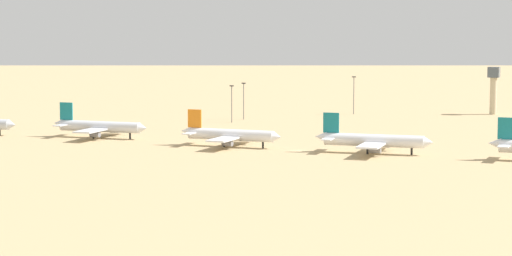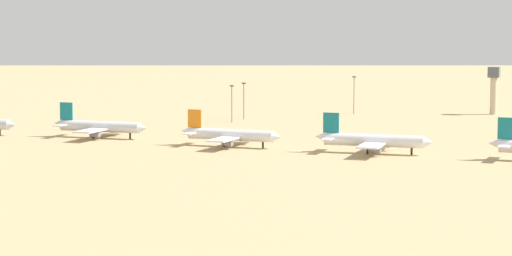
{
  "view_description": "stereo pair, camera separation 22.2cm",
  "coord_description": "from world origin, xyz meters",
  "px_view_note": "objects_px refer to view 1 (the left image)",
  "views": [
    {
      "loc": [
        110.72,
        -315.31,
        42.6
      ],
      "look_at": [
        -18.86,
        9.3,
        6.0
      ],
      "focal_mm": 71.07,
      "sensor_mm": 36.0,
      "label": 1
    },
    {
      "loc": [
        110.93,
        -315.22,
        42.6
      ],
      "look_at": [
        -18.86,
        9.3,
        6.0
      ],
      "focal_mm": 71.07,
      "sensor_mm": 36.0,
      "label": 2
    }
  ],
  "objects_px": {
    "parked_jet_teal_1": "(99,127)",
    "light_pole_mid": "(354,93)",
    "parked_jet_orange_2": "(230,135)",
    "control_tower": "(494,86)",
    "light_pole_west": "(232,101)",
    "parked_jet_teal_3": "(373,140)",
    "light_pole_east": "(244,98)"
  },
  "relations": [
    {
      "from": "parked_jet_teal_1",
      "to": "parked_jet_teal_3",
      "type": "distance_m",
      "value": 105.87
    },
    {
      "from": "control_tower",
      "to": "light_pole_mid",
      "type": "bearing_deg",
      "value": -159.07
    },
    {
      "from": "light_pole_mid",
      "to": "light_pole_east",
      "type": "relative_size",
      "value": 1.08
    },
    {
      "from": "light_pole_mid",
      "to": "parked_jet_teal_3",
      "type": "bearing_deg",
      "value": -71.26
    },
    {
      "from": "parked_jet_teal_1",
      "to": "light_pole_west",
      "type": "relative_size",
      "value": 2.43
    },
    {
      "from": "parked_jet_teal_1",
      "to": "parked_jet_orange_2",
      "type": "height_order",
      "value": "parked_jet_teal_1"
    },
    {
      "from": "light_pole_east",
      "to": "light_pole_west",
      "type": "bearing_deg",
      "value": -88.58
    },
    {
      "from": "control_tower",
      "to": "light_pole_east",
      "type": "bearing_deg",
      "value": -145.89
    },
    {
      "from": "control_tower",
      "to": "light_pole_mid",
      "type": "relative_size",
      "value": 1.25
    },
    {
      "from": "light_pole_east",
      "to": "parked_jet_teal_3",
      "type": "bearing_deg",
      "value": -47.66
    },
    {
      "from": "parked_jet_teal_1",
      "to": "control_tower",
      "type": "xyz_separation_m",
      "value": [
        120.49,
        151.68,
        9.08
      ]
    },
    {
      "from": "control_tower",
      "to": "light_pole_west",
      "type": "xyz_separation_m",
      "value": [
        -97.58,
        -80.5,
        -4.1
      ]
    },
    {
      "from": "light_pole_west",
      "to": "parked_jet_teal_3",
      "type": "bearing_deg",
      "value": -42.94
    },
    {
      "from": "parked_jet_teal_1",
      "to": "light_pole_west",
      "type": "xyz_separation_m",
      "value": [
        22.91,
        71.18,
        4.98
      ]
    },
    {
      "from": "light_pole_west",
      "to": "light_pole_east",
      "type": "xyz_separation_m",
      "value": [
        -0.35,
        14.18,
        0.17
      ]
    },
    {
      "from": "parked_jet_teal_1",
      "to": "parked_jet_orange_2",
      "type": "distance_m",
      "value": 55.73
    },
    {
      "from": "light_pole_west",
      "to": "light_pole_east",
      "type": "height_order",
      "value": "light_pole_east"
    },
    {
      "from": "parked_jet_teal_1",
      "to": "light_pole_mid",
      "type": "distance_m",
      "value": 142.05
    },
    {
      "from": "parked_jet_teal_1",
      "to": "light_pole_east",
      "type": "bearing_deg",
      "value": 73.07
    },
    {
      "from": "parked_jet_teal_3",
      "to": "light_pole_mid",
      "type": "xyz_separation_m",
      "value": [
        -45.62,
        134.46,
        5.79
      ]
    },
    {
      "from": "parked_jet_teal_3",
      "to": "control_tower",
      "type": "distance_m",
      "value": 158.51
    },
    {
      "from": "parked_jet_teal_1",
      "to": "control_tower",
      "type": "bearing_deg",
      "value": 49.41
    },
    {
      "from": "light_pole_east",
      "to": "parked_jet_teal_1",
      "type": "bearing_deg",
      "value": -104.8
    },
    {
      "from": "parked_jet_orange_2",
      "to": "light_pole_east",
      "type": "height_order",
      "value": "light_pole_east"
    },
    {
      "from": "parked_jet_teal_3",
      "to": "light_pole_west",
      "type": "relative_size",
      "value": 2.47
    },
    {
      "from": "control_tower",
      "to": "light_pole_west",
      "type": "bearing_deg",
      "value": -140.48
    },
    {
      "from": "parked_jet_orange_2",
      "to": "parked_jet_teal_3",
      "type": "xyz_separation_m",
      "value": [
        50.35,
        0.63,
        0.18
      ]
    },
    {
      "from": "parked_jet_teal_1",
      "to": "light_pole_mid",
      "type": "xyz_separation_m",
      "value": [
        60.08,
        128.58,
        5.84
      ]
    },
    {
      "from": "light_pole_west",
      "to": "parked_jet_orange_2",
      "type": "bearing_deg",
      "value": -67.33
    },
    {
      "from": "parked_jet_teal_3",
      "to": "light_pole_east",
      "type": "bearing_deg",
      "value": 128.68
    },
    {
      "from": "light_pole_west",
      "to": "light_pole_mid",
      "type": "height_order",
      "value": "light_pole_mid"
    },
    {
      "from": "parked_jet_teal_1",
      "to": "light_pole_mid",
      "type": "height_order",
      "value": "light_pole_mid"
    }
  ]
}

